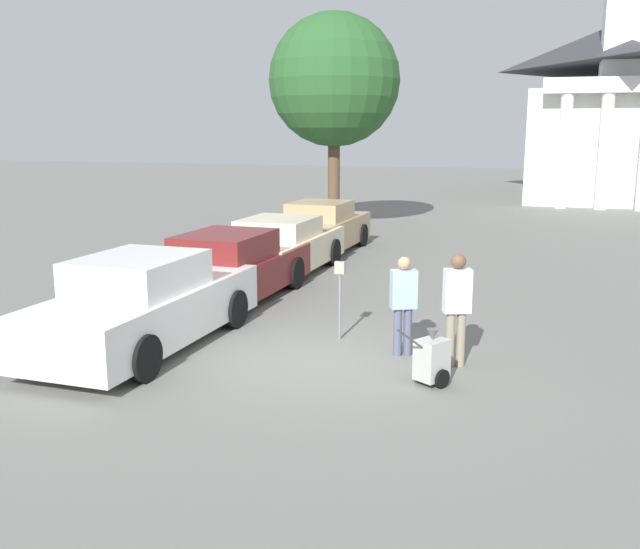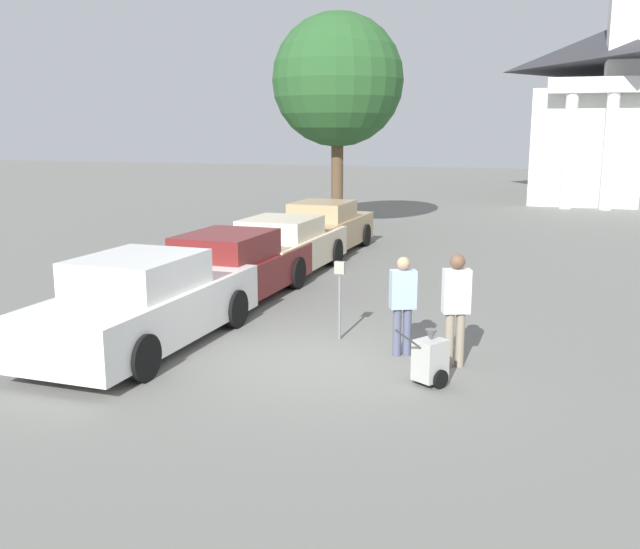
# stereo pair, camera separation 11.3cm
# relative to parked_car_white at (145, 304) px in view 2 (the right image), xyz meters

# --- Properties ---
(ground_plane) EXTENTS (120.00, 120.00, 0.00)m
(ground_plane) POSITION_rel_parked_car_white_xyz_m (3.07, 0.02, -0.75)
(ground_plane) COLOR slate
(parked_car_white) EXTENTS (2.15, 5.06, 1.62)m
(parked_car_white) POSITION_rel_parked_car_white_xyz_m (0.00, 0.00, 0.00)
(parked_car_white) COLOR silver
(parked_car_white) RESTS_ON ground_plane
(parked_car_maroon) EXTENTS (2.09, 5.25, 1.53)m
(parked_car_maroon) POSITION_rel_parked_car_white_xyz_m (-0.00, 3.43, -0.04)
(parked_car_maroon) COLOR maroon
(parked_car_maroon) RESTS_ON ground_plane
(parked_car_cream) EXTENTS (2.16, 4.81, 1.46)m
(parked_car_cream) POSITION_rel_parked_car_white_xyz_m (0.00, 6.65, -0.05)
(parked_car_cream) COLOR beige
(parked_car_cream) RESTS_ON ground_plane
(parked_car_tan) EXTENTS (2.05, 4.65, 1.54)m
(parked_car_tan) POSITION_rel_parked_car_white_xyz_m (0.00, 10.14, -0.03)
(parked_car_tan) COLOR tan
(parked_car_tan) RESTS_ON ground_plane
(parking_meter) EXTENTS (0.18, 0.09, 1.42)m
(parking_meter) POSITION_rel_parked_car_white_xyz_m (3.06, 1.42, 0.24)
(parking_meter) COLOR slate
(parking_meter) RESTS_ON ground_plane
(person_worker) EXTENTS (0.47, 0.38, 1.66)m
(person_worker) POSITION_rel_parked_car_white_xyz_m (4.30, 0.86, 0.20)
(person_worker) COLOR #515670
(person_worker) RESTS_ON ground_plane
(person_supervisor) EXTENTS (0.47, 0.35, 1.81)m
(person_supervisor) POSITION_rel_parked_car_white_xyz_m (5.20, 0.56, 0.29)
(person_supervisor) COLOR gray
(person_supervisor) RESTS_ON ground_plane
(equipment_cart) EXTENTS (0.69, 0.94, 1.00)m
(equipment_cart) POSITION_rel_parked_car_white_xyz_m (4.97, -0.39, -0.36)
(equipment_cart) COLOR #B2B2AD
(equipment_cart) RESTS_ON ground_plane
(church) EXTENTS (8.99, 15.04, 23.12)m
(church) POSITION_rel_parked_car_white_xyz_m (9.80, 32.15, 4.66)
(church) COLOR white
(church) RESTS_ON ground_plane
(shade_tree) EXTENTS (4.72, 4.72, 7.76)m
(shade_tree) POSITION_rel_parked_car_white_xyz_m (-1.01, 14.91, 4.63)
(shade_tree) COLOR brown
(shade_tree) RESTS_ON ground_plane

